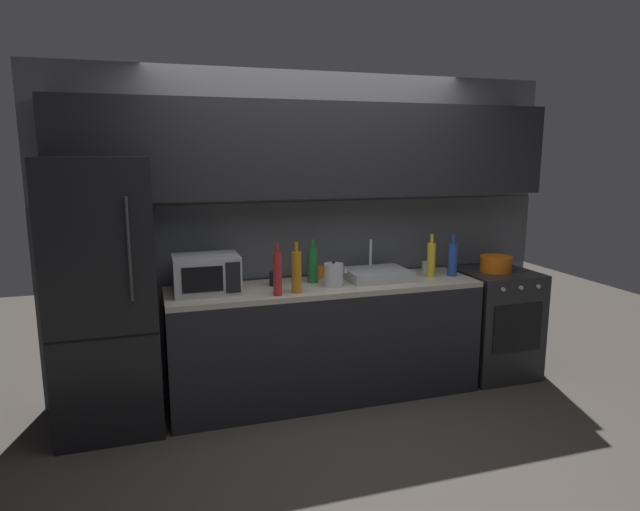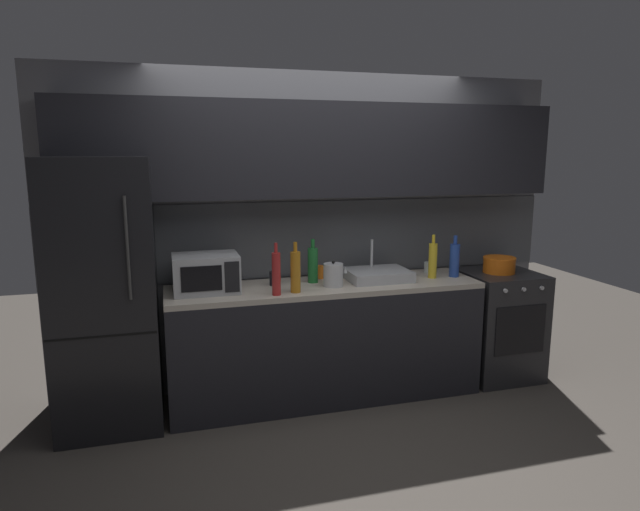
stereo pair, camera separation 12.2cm
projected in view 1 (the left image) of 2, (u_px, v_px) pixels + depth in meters
name	position (u px, v px, depth m)	size (l,w,h in m)	color
ground_plane	(369.00, 454.00, 3.48)	(10.00, 10.00, 0.00)	#3D3833
back_wall	(314.00, 195.00, 4.31)	(4.11, 0.44, 2.50)	slate
counter_run	(325.00, 341.00, 4.24)	(2.37, 0.60, 0.90)	black
refrigerator	(104.00, 297.00, 3.68)	(0.68, 0.69, 1.86)	black
oven_range	(495.00, 323.00, 4.69)	(0.60, 0.62, 0.90)	#232326
microwave	(206.00, 274.00, 3.88)	(0.46, 0.35, 0.27)	#A8AAAF
sink_basin	(377.00, 274.00, 4.30)	(0.48, 0.38, 0.30)	#ADAFB5
kettle	(334.00, 275.00, 4.08)	(0.18, 0.15, 0.19)	#B7BABF
wine_bottle_amber	(296.00, 271.00, 3.88)	(0.07, 0.07, 0.36)	#B27019
wine_bottle_yellow	(431.00, 259.00, 4.36)	(0.07, 0.07, 0.35)	gold
wine_bottle_green	(313.00, 265.00, 4.18)	(0.08, 0.08, 0.34)	#1E6B2D
wine_bottle_red	(278.00, 274.00, 3.80)	(0.06, 0.06, 0.37)	#A82323
wine_bottle_blue	(452.00, 259.00, 4.42)	(0.08, 0.08, 0.33)	#234299
mug_clear	(427.00, 267.00, 4.57)	(0.08, 0.08, 0.09)	silver
mug_orange	(318.00, 272.00, 4.34)	(0.08, 0.08, 0.10)	orange
mug_dark	(275.00, 279.00, 4.10)	(0.08, 0.08, 0.10)	black
cooking_pot	(496.00, 264.00, 4.59)	(0.26, 0.26, 0.13)	orange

